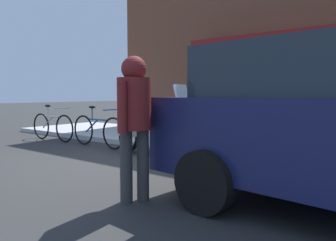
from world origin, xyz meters
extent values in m
plane|color=#2D2D2D|center=(0.00, 0.00, 0.00)|extent=(80.00, 80.00, 0.00)
torus|color=black|center=(0.89, 0.56, 0.32)|extent=(0.64, 0.15, 0.64)
cylinder|color=silver|center=(0.89, 0.56, 0.32)|extent=(0.16, 0.07, 0.16)
torus|color=black|center=(-0.63, 0.70, 0.32)|extent=(0.64, 0.15, 0.64)
cylinder|color=silver|center=(-0.63, 0.70, 0.32)|extent=(0.16, 0.07, 0.16)
cube|color=silver|center=(0.08, 0.64, 0.37)|extent=(0.47, 0.34, 0.32)
cylinder|color=silver|center=(0.13, 0.63, 0.54)|extent=(0.99, 0.15, 0.06)
ellipsoid|color=black|center=(0.33, 0.61, 0.84)|extent=(0.54, 0.33, 0.26)
cube|color=black|center=(-0.09, 0.65, 0.78)|extent=(0.62, 0.30, 0.11)
cube|color=black|center=(-0.42, 0.68, 0.76)|extent=(0.30, 0.25, 0.18)
cylinder|color=silver|center=(0.89, 0.56, 0.64)|extent=(0.35, 0.10, 0.67)
cylinder|color=black|center=(0.77, 0.57, 1.04)|extent=(0.09, 0.62, 0.04)
cube|color=silver|center=(0.85, 0.56, 1.22)|extent=(0.18, 0.33, 0.35)
sphere|color=#EAEACC|center=(0.93, 0.56, 0.90)|extent=(0.14, 0.14, 0.14)
cube|color=#B5B5B5|center=(-0.39, 0.44, 0.60)|extent=(0.46, 0.24, 0.44)
cube|color=black|center=(-0.39, 0.33, 0.60)|extent=(0.37, 0.05, 0.03)
ellipsoid|color=#591E19|center=(-0.37, 0.68, 0.94)|extent=(0.51, 0.36, 0.28)
torus|color=black|center=(-1.05, 0.66, 0.36)|extent=(0.72, 0.06, 0.72)
torus|color=black|center=(-2.14, 0.70, 0.36)|extent=(0.72, 0.06, 0.72)
cylinder|color=#1E5999|center=(-1.60, 0.68, 0.64)|extent=(0.60, 0.06, 0.04)
cylinder|color=#1E5999|center=(-1.81, 0.69, 0.48)|extent=(0.47, 0.05, 0.34)
cylinder|color=#1E5999|center=(-1.79, 0.69, 0.76)|extent=(0.03, 0.03, 0.30)
ellipsoid|color=black|center=(-1.79, 0.69, 0.92)|extent=(0.22, 0.11, 0.06)
cylinder|color=#1E5999|center=(-1.10, 0.66, 0.88)|extent=(0.04, 0.48, 0.03)
cylinder|color=black|center=(2.74, 0.38, 0.33)|extent=(0.68, 0.29, 0.66)
cylinder|color=black|center=(2.55, -1.45, 0.33)|extent=(0.68, 0.29, 0.66)
cylinder|color=#363636|center=(1.67, -1.69, 0.41)|extent=(0.14, 0.14, 0.82)
cylinder|color=#363636|center=(1.76, -1.51, 0.41)|extent=(0.14, 0.14, 0.82)
cylinder|color=maroon|center=(1.72, -1.60, 1.11)|extent=(0.44, 0.44, 0.58)
sphere|color=maroon|center=(1.72, -1.60, 1.50)|extent=(0.28, 0.28, 0.28)
sphere|color=tan|center=(1.66, -1.61, 1.50)|extent=(0.17, 0.17, 0.17)
cylinder|color=maroon|center=(1.76, -1.83, 1.08)|extent=(0.10, 0.10, 0.55)
cylinder|color=maroon|center=(1.68, -1.38, 1.08)|extent=(0.10, 0.10, 0.55)
cube|color=#1E511E|center=(-1.41, 1.80, 0.55)|extent=(0.55, 0.18, 0.85)
cube|color=#1E511E|center=(-1.41, 2.02, 0.55)|extent=(0.55, 0.18, 0.85)
torus|color=black|center=(-2.83, 0.65, 0.35)|extent=(0.70, 0.05, 0.70)
torus|color=black|center=(-3.85, 0.63, 0.35)|extent=(0.70, 0.05, 0.70)
cylinder|color=silver|center=(-3.34, 0.64, 0.63)|extent=(0.57, 0.05, 0.04)
cylinder|color=silver|center=(-3.54, 0.63, 0.47)|extent=(0.44, 0.04, 0.32)
cylinder|color=silver|center=(-3.52, 0.63, 0.75)|extent=(0.03, 0.03, 0.30)
ellipsoid|color=black|center=(-3.52, 0.63, 0.91)|extent=(0.22, 0.10, 0.06)
cylinder|color=silver|center=(-2.88, 0.65, 0.87)|extent=(0.04, 0.48, 0.03)
camera|label=1|loc=(4.23, -4.26, 1.22)|focal=34.85mm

